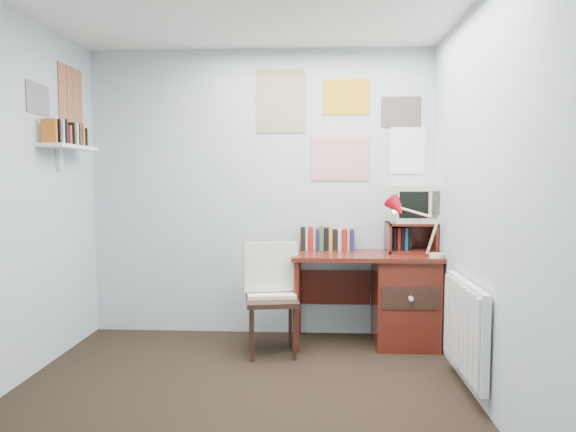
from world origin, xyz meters
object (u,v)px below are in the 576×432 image
Objects in this scene: desk_chair at (272,301)px; radiator at (466,327)px; desk_lamp at (437,230)px; tv_riser at (411,237)px; desk at (398,296)px; crt_tv at (414,202)px; wall_shelf at (69,147)px.

desk_chair reaches higher than radiator.
desk_lamp is 0.35m from tv_riser.
desk_lamp is (1.29, 0.12, 0.55)m from desk_chair.
crt_tv is (0.15, 0.13, 0.78)m from desk.
desk_lamp reaches higher than desk_chair.
wall_shelf is (-2.72, -0.51, 0.44)m from crt_tv.
crt_tv is 1.31m from radiator.
desk is 0.97m from radiator.
desk is 2.87m from wall_shelf.
desk_chair is 1.96m from wall_shelf.
desk is 0.51m from tv_riser.
desk_lamp is 1.08× the size of tv_riser.
wall_shelf is (-2.84, -0.19, 0.64)m from desk_lamp.
desk_lamp is at bearing 3.84° from wall_shelf.
radiator is 1.29× the size of wall_shelf.
tv_riser is (1.14, 0.42, 0.46)m from desk_chair.
wall_shelf is at bearing 169.11° from radiator.
desk is 1.94× the size of wall_shelf.
wall_shelf reaches higher than desk_lamp.
desk is 1.07m from desk_chair.
crt_tv is 0.58× the size of wall_shelf.
radiator is at bearing -72.76° from desk.
tv_riser reaches higher than desk.
desk_lamp is at bearing 91.55° from radiator.
desk_lamp is 1.20× the size of crt_tv.
desk_chair is 2.37× the size of crt_tv.
tv_riser is 0.30m from crt_tv.
crt_tv is at bearing 33.60° from tv_riser.
tv_riser is at bearing 11.19° from desk_chair.
desk_lamp is at bearing -63.38° from tv_riser.
desk is 1.50× the size of radiator.
desk_lamp is at bearing -71.96° from crt_tv.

